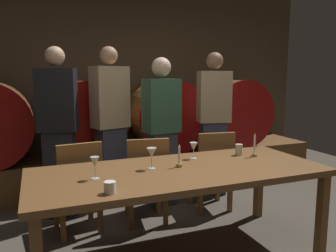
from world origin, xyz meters
The scene contains 20 objects.
back_wall centered at (0.00, 2.79, 1.40)m, with size 6.14×0.24×2.80m, color brown.
barrel_shelf centered at (0.00, 2.24, 0.23)m, with size 5.53×0.90×0.45m, color brown.
wine_barrel_center_left centered at (-0.52, 2.24, 0.93)m, with size 0.96×0.93×0.96m.
wine_barrel_center_right centered at (0.56, 2.24, 0.93)m, with size 0.96×0.93×0.96m.
wine_barrel_far_right centered at (1.63, 2.24, 0.93)m, with size 0.96×0.93×0.96m.
dining_table centered at (-0.05, 0.25, 0.67)m, with size 2.32×0.96×0.74m.
chair_left centered at (-0.76, 0.97, 0.49)m, with size 0.44×0.44×0.88m.
chair_center centered at (-0.11, 0.94, 0.49)m, with size 0.45×0.45×0.88m.
chair_right centered at (0.67, 1.00, 0.49)m, with size 0.45×0.45×0.88m.
guest_far_left centered at (-0.88, 1.45, 0.90)m, with size 0.43×0.34×1.76m.
guest_center_left centered at (-0.32, 1.56, 0.92)m, with size 0.43×0.34×1.78m.
guest_center_right centered at (0.20, 1.34, 0.86)m, with size 0.41×0.29×1.67m.
guest_far_right centered at (0.93, 1.46, 0.90)m, with size 0.43×0.32×1.74m.
candle_left centered at (-0.03, 0.31, 0.79)m, with size 0.05×0.05×0.19m.
candle_right centered at (0.75, 0.38, 0.80)m, with size 0.05×0.05×0.22m.
wine_glass_left centered at (-0.72, 0.24, 0.85)m, with size 0.06×0.06×0.16m.
wine_glass_center centered at (-0.26, 0.34, 0.86)m, with size 0.08×0.08×0.17m.
wine_glass_right centered at (0.20, 0.52, 0.84)m, with size 0.07×0.07×0.15m.
cup_left centered at (-0.68, -0.09, 0.78)m, with size 0.08×0.08×0.08m, color white.
cup_right centered at (0.65, 0.48, 0.79)m, with size 0.07×0.07×0.10m, color beige.
Camera 1 is at (-1.09, -2.11, 1.47)m, focal length 35.90 mm.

